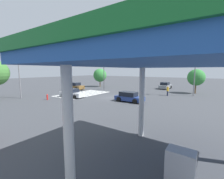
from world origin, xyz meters
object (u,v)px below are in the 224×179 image
object	(u,v)px
street_light_pole_a	(195,66)
tree_corner_c	(196,77)
street_light_pole_b	(18,63)
car_1	(165,86)
pedestrian	(168,90)
tree_corner_b	(100,75)
fire_hydrant	(47,97)
car_4	(72,93)
car_2	(129,97)
traffic_signal_mast	(105,69)
car_0	(74,86)

from	to	relation	value
street_light_pole_a	tree_corner_c	xyz separation A→B (m)	(-3.55, -0.08, -2.13)
street_light_pole_b	tree_corner_c	distance (m)	31.37
car_1	pedestrian	bearing A→B (deg)	-162.04
tree_corner_b	fire_hydrant	distance (m)	19.69
car_4	tree_corner_b	bearing A→B (deg)	108.77
fire_hydrant	tree_corner_b	bearing A→B (deg)	-165.31
street_light_pole_a	fire_hydrant	bearing A→B (deg)	-47.64
car_2	pedestrian	world-z (taller)	pedestrian
car_2	tree_corner_b	xyz separation A→B (m)	(-12.91, -15.84, 2.45)
street_light_pole_a	car_2	bearing A→B (deg)	-34.19
traffic_signal_mast	fire_hydrant	size ratio (longest dim) A/B	7.62
car_4	tree_corner_c	world-z (taller)	tree_corner_c
traffic_signal_mast	car_2	distance (m)	12.17
fire_hydrant	car_1	bearing A→B (deg)	155.41
tree_corner_c	fire_hydrant	distance (m)	26.94
tree_corner_b	tree_corner_c	world-z (taller)	tree_corner_b
tree_corner_b	car_2	bearing A→B (deg)	50.82
car_0	street_light_pole_a	size ratio (longest dim) A/B	0.56
traffic_signal_mast	tree_corner_c	size ratio (longest dim) A/B	1.39
car_4	street_light_pole_b	bearing A→B (deg)	-141.69
car_0	tree_corner_c	size ratio (longest dim) A/B	1.05
street_light_pole_b	tree_corner_b	world-z (taller)	street_light_pole_b
car_1	tree_corner_b	distance (m)	17.05
street_light_pole_b	car_0	bearing A→B (deg)	-173.72
car_0	fire_hydrant	world-z (taller)	car_0
car_0	car_1	world-z (taller)	car_0
car_0	street_light_pole_b	world-z (taller)	street_light_pole_b
car_0	tree_corner_c	xyz separation A→B (m)	(-9.26, 23.95, 2.34)
tree_corner_c	tree_corner_b	bearing A→B (deg)	-87.30
street_light_pole_b	tree_corner_c	xyz separation A→B (m)	(-21.60, 22.60, -2.54)
car_2	street_light_pole_b	xyz separation A→B (m)	(7.62, -15.58, 4.97)
street_light_pole_a	tree_corner_c	distance (m)	4.14
tree_corner_c	car_1	bearing A→B (deg)	-121.84
street_light_pole_a	car_1	bearing A→B (deg)	-138.45
car_0	street_light_pole_b	xyz separation A→B (m)	(12.34, 1.36, 4.88)
tree_corner_b	tree_corner_c	size ratio (longest dim) A/B	1.05
car_0	traffic_signal_mast	bearing A→B (deg)	-168.97
car_4	street_light_pole_b	world-z (taller)	street_light_pole_b
tree_corner_b	car_4	bearing A→B (deg)	22.36
tree_corner_c	street_light_pole_b	bearing A→B (deg)	-46.28
car_1	street_light_pole_a	size ratio (longest dim) A/B	0.55
car_0	car_4	size ratio (longest dim) A/B	1.07
car_0	street_light_pole_a	world-z (taller)	street_light_pole_a
car_4	pedestrian	bearing A→B (deg)	35.40
street_light_pole_b	tree_corner_c	bearing A→B (deg)	133.72
tree_corner_c	street_light_pole_a	bearing A→B (deg)	1.22
street_light_pole_b	car_1	bearing A→B (deg)	148.63
car_1	car_4	world-z (taller)	car_1
car_2	fire_hydrant	xyz separation A→B (m)	(5.96, -10.89, -0.25)
street_light_pole_a	tree_corner_b	xyz separation A→B (m)	(-2.47, -22.93, -2.11)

